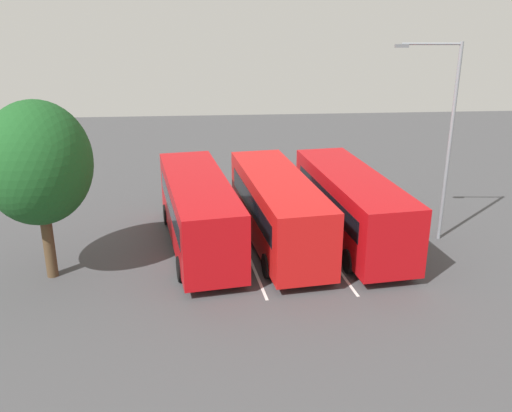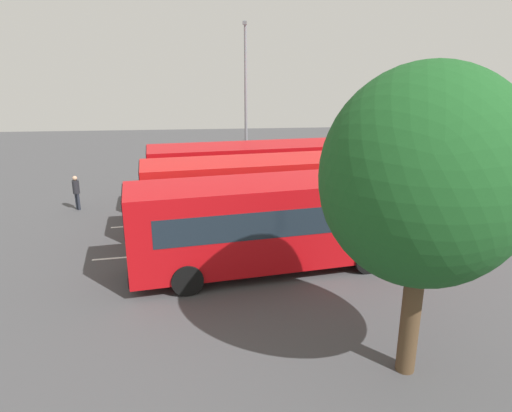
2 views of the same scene
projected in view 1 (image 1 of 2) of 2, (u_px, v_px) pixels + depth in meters
The scene contains 9 objects.
ground_plane at pixel (278, 238), 26.01m from camera, with size 61.15×61.15×0.00m, color #424244.
bus_far_left at pixel (351, 205), 25.16m from camera, with size 9.88×3.63×3.15m.
bus_center_left at pixel (278, 208), 24.76m from camera, with size 9.89×3.72×3.15m.
bus_center_right at pixel (199, 210), 24.52m from camera, with size 9.92×3.97×3.15m.
pedestrian at pixel (327, 169), 33.31m from camera, with size 0.45×0.45×1.69m.
street_lamp at pixel (445, 131), 24.22m from camera, with size 0.43×2.83×8.82m.
depot_tree at pixel (38, 163), 20.79m from camera, with size 4.47×4.02×7.04m.
lane_stripe_outer_left at pixel (314, 236), 26.14m from camera, with size 11.61×0.12×0.01m, color silver.
lane_stripe_inner_left at pixel (242, 239), 25.88m from camera, with size 11.61×0.12×0.01m, color silver.
Camera 1 is at (-23.78, 2.96, 10.29)m, focal length 39.15 mm.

